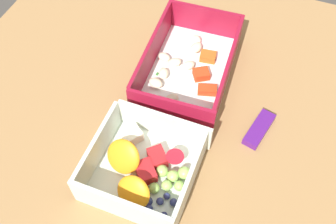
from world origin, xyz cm
name	(u,v)px	position (x,y,z in cm)	size (l,w,h in cm)	color
table_surface	(168,133)	(0.00, 0.00, 1.00)	(80.00, 80.00, 2.00)	#9E7547
pasta_container	(188,67)	(-11.95, -0.79, 3.91)	(22.69, 15.02, 6.10)	white
fruit_bowl	(144,168)	(8.39, -0.37, 4.03)	(14.66, 14.72, 5.73)	silver
candy_bar	(259,129)	(-4.83, 13.51, 2.60)	(7.00, 2.40, 1.20)	#51197A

